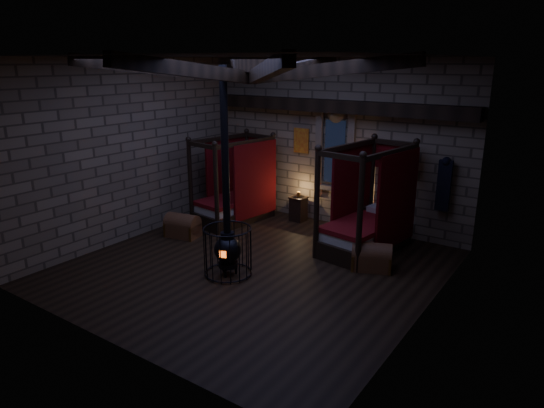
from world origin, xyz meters
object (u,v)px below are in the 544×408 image
Objects in this scene: bed_left at (236,200)px; stove at (228,246)px; trunk_left at (183,226)px; bed_right at (367,225)px; trunk_right at (371,257)px.

stove is (2.04, -2.81, 0.06)m from bed_left.
trunk_left is (-0.26, -1.75, -0.29)m from bed_left.
bed_right is at bearing 8.54° from bed_left.
bed_right is at bearing 13.52° from trunk_left.
stove is (-2.26, -1.86, 0.35)m from trunk_right.
stove reaches higher than bed_right.
stove is at bearing -34.74° from trunk_left.
bed_left is at bearing 145.29° from trunk_right.
bed_left is 1.79m from trunk_left.
trunk_left is 4.63m from trunk_right.
trunk_left is at bearing -90.04° from bed_left.
bed_left is 2.45× the size of trunk_right.
bed_right is 3.30m from stove.
trunk_left is (-4.02, -1.75, -0.33)m from bed_right.
stove reaches higher than trunk_left.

